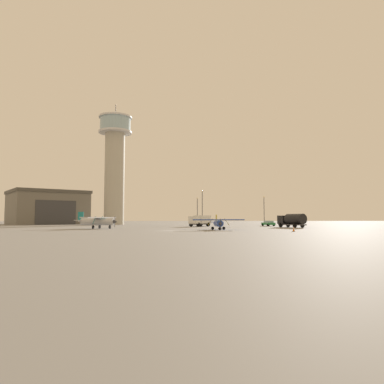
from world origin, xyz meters
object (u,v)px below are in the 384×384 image
object	(u,v)px
airplane_silver	(97,221)
traffic_cone_near_left	(294,229)
airplane_blue	(218,223)
light_post_east	(197,208)
light_post_west	(202,205)
car_green	(268,223)
control_tower	(115,161)
truck_box_white	(200,220)
truck_fuel_tanker_black	(292,220)
light_post_north	(264,208)

from	to	relation	value
airplane_silver	traffic_cone_near_left	xyz separation A→B (m)	(32.49, -17.54, -1.17)
airplane_blue	light_post_east	size ratio (longest dim) A/B	1.10
airplane_blue	light_post_west	size ratio (longest dim) A/B	0.91
light_post_west	car_green	bearing A→B (deg)	-29.64
control_tower	light_post_west	size ratio (longest dim) A/B	3.90
truck_box_white	car_green	world-z (taller)	truck_box_white
truck_fuel_tanker_black	traffic_cone_near_left	distance (m)	24.71
control_tower	airplane_blue	xyz separation A→B (m)	(25.46, -51.65, -18.77)
truck_box_white	light_post_east	distance (m)	19.59
light_post_west	airplane_blue	bearing A→B (deg)	-91.59
truck_fuel_tanker_black	airplane_silver	bearing A→B (deg)	76.36
airplane_silver	light_post_west	world-z (taller)	light_post_west
truck_fuel_tanker_black	light_post_west	distance (m)	29.45
airplane_blue	control_tower	bearing A→B (deg)	-152.26
car_green	light_post_east	xyz separation A→B (m)	(-17.03, 15.12, 4.15)
light_post_west	light_post_east	distance (m)	6.06
light_post_north	light_post_east	bearing A→B (deg)	178.87
light_post_west	light_post_north	xyz separation A→B (m)	(19.23, 5.53, -0.68)
traffic_cone_near_left	control_tower	bearing A→B (deg)	120.30
airplane_blue	car_green	distance (m)	33.17
truck_box_white	light_post_north	size ratio (longest dim) A/B	0.72
airplane_silver	light_post_west	distance (m)	37.69
light_post_north	traffic_cone_near_left	bearing A→B (deg)	-101.01
car_green	light_post_east	size ratio (longest dim) A/B	0.58
truck_fuel_tanker_black	light_post_east	distance (m)	34.71
truck_fuel_tanker_black	truck_box_white	bearing A→B (deg)	40.47
airplane_silver	light_post_west	xyz separation A→B (m)	(23.43, 29.20, 4.28)
light_post_east	airplane_blue	bearing A→B (deg)	-90.23
control_tower	light_post_north	size ratio (longest dim) A/B	4.49
control_tower	traffic_cone_near_left	world-z (taller)	control_tower
control_tower	light_post_west	world-z (taller)	control_tower
control_tower	car_green	distance (m)	52.29
control_tower	car_green	bearing A→B (deg)	-28.64
truck_fuel_tanker_black	light_post_east	world-z (taller)	light_post_east
airplane_silver	light_post_north	distance (m)	55.13
airplane_blue	truck_box_white	size ratio (longest dim) A/B	1.45
truck_box_white	light_post_north	world-z (taller)	light_post_north
light_post_west	light_post_east	world-z (taller)	light_post_west
light_post_west	light_post_north	world-z (taller)	light_post_west
car_green	light_post_east	distance (m)	23.15
control_tower	traffic_cone_near_left	bearing A→B (deg)	-59.70
truck_box_white	truck_fuel_tanker_black	size ratio (longest dim) A/B	0.85
truck_fuel_tanker_black	light_post_east	xyz separation A→B (m)	(-18.15, 29.41, 3.23)
airplane_silver	light_post_east	world-z (taller)	light_post_east
control_tower	light_post_east	xyz separation A→B (m)	(25.64, -8.18, -15.11)
airplane_blue	light_post_east	xyz separation A→B (m)	(0.18, 43.48, 3.66)
airplane_silver	car_green	distance (m)	44.37
airplane_silver	car_green	bearing A→B (deg)	45.86
airplane_blue	light_post_east	bearing A→B (deg)	-178.73
traffic_cone_near_left	car_green	bearing A→B (deg)	79.28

